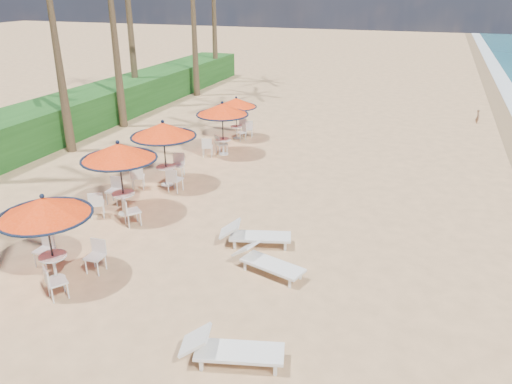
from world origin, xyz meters
TOP-DOWN VIEW (x-y plane):
  - ground at (0.00, 0.00)m, footprint 160.00×160.00m
  - scrub_hedge at (-13.50, 11.00)m, footprint 3.00×40.00m
  - station_0 at (-4.55, -0.13)m, footprint 2.34×2.34m
  - station_1 at (-5.20, 3.91)m, footprint 2.48×2.48m
  - station_2 at (-5.12, 6.74)m, footprint 2.47×2.50m
  - station_3 at (-4.56, 10.92)m, footprint 2.35×2.35m
  - station_4 at (-4.85, 13.60)m, footprint 2.04×2.10m
  - lounger_near at (0.91, -1.56)m, footprint 2.21×1.16m
  - lounger_mid at (0.51, 2.02)m, footprint 2.14×1.20m
  - lounger_far at (-0.33, 3.32)m, footprint 2.20×1.21m
  - person at (6.68, 20.73)m, footprint 0.22×0.32m

SIDE VIEW (x-z plane):
  - ground at x=0.00m, z-range 0.00..0.00m
  - lounger_mid at x=0.51m, z-range -0.02..0.71m
  - lounger_far at x=-0.33m, z-range -0.02..0.73m
  - lounger_near at x=0.91m, z-range -0.02..0.73m
  - person at x=6.68m, z-range 0.00..0.83m
  - scrub_hedge at x=-13.50m, z-range 0.00..1.80m
  - station_4 at x=-4.85m, z-range 0.49..2.62m
  - station_0 at x=-4.55m, z-range 0.56..3.01m
  - station_3 at x=-4.56m, z-range 0.64..3.09m
  - station_2 at x=-5.12m, z-range 0.60..3.18m
  - station_1 at x=-5.20m, z-range 0.60..3.19m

